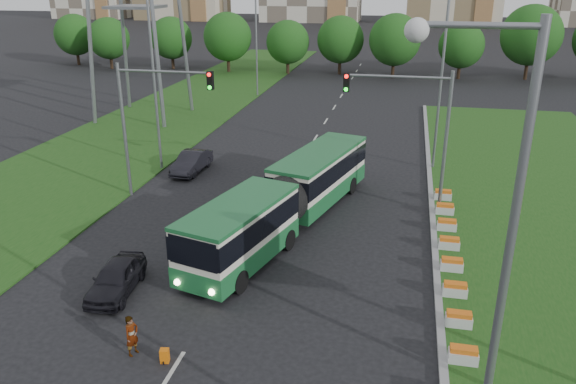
% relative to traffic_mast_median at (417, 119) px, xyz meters
% --- Properties ---
extents(ground, '(360.00, 360.00, 0.00)m').
position_rel_traffic_mast_median_xyz_m(ground, '(-4.78, -10.00, -5.35)').
color(ground, black).
rests_on(ground, ground).
extents(grass_median, '(14.00, 60.00, 0.15)m').
position_rel_traffic_mast_median_xyz_m(grass_median, '(8.22, -2.00, -5.27)').
color(grass_median, '#1B4914').
rests_on(grass_median, ground).
extents(median_kerb, '(0.30, 60.00, 0.18)m').
position_rel_traffic_mast_median_xyz_m(median_kerb, '(1.27, -2.00, -5.26)').
color(median_kerb, gray).
rests_on(median_kerb, ground).
extents(left_verge, '(12.00, 110.00, 0.10)m').
position_rel_traffic_mast_median_xyz_m(left_verge, '(-22.78, 15.00, -5.30)').
color(left_verge, '#1B4914').
rests_on(left_verge, ground).
extents(lane_markings, '(0.20, 100.00, 0.01)m').
position_rel_traffic_mast_median_xyz_m(lane_markings, '(-7.78, 10.00, -5.35)').
color(lane_markings, '#B5B6AE').
rests_on(lane_markings, ground).
extents(flower_planters, '(1.10, 20.30, 0.60)m').
position_rel_traffic_mast_median_xyz_m(flower_planters, '(1.92, -8.10, -4.90)').
color(flower_planters, silver).
rests_on(flower_planters, grass_median).
extents(traffic_mast_median, '(5.76, 0.32, 8.00)m').
position_rel_traffic_mast_median_xyz_m(traffic_mast_median, '(0.00, 0.00, 0.00)').
color(traffic_mast_median, gray).
rests_on(traffic_mast_median, ground).
extents(traffic_mast_left, '(5.76, 0.32, 8.00)m').
position_rel_traffic_mast_median_xyz_m(traffic_mast_left, '(-15.16, -1.00, 0.00)').
color(traffic_mast_left, gray).
rests_on(traffic_mast_left, ground).
extents(street_lamps, '(36.00, 60.00, 12.00)m').
position_rel_traffic_mast_median_xyz_m(street_lamps, '(-7.78, 0.00, 0.65)').
color(street_lamps, gray).
rests_on(street_lamps, ground).
extents(tree_line, '(120.00, 8.00, 9.00)m').
position_rel_traffic_mast_median_xyz_m(tree_line, '(5.22, 45.00, -0.85)').
color(tree_line, '#184F15').
rests_on(tree_line, ground).
extents(articulated_bus, '(2.59, 16.63, 2.74)m').
position_rel_traffic_mast_median_xyz_m(articulated_bus, '(-6.54, -3.69, -3.67)').
color(articulated_bus, silver).
rests_on(articulated_bus, ground).
extents(car_left_near, '(2.01, 4.11, 1.35)m').
position_rel_traffic_mast_median_xyz_m(car_left_near, '(-12.09, -11.61, -4.68)').
color(car_left_near, black).
rests_on(car_left_near, ground).
extents(car_left_far, '(1.66, 4.32, 1.41)m').
position_rel_traffic_mast_median_xyz_m(car_left_far, '(-14.67, 3.85, -4.65)').
color(car_left_far, black).
rests_on(car_left_far, ground).
extents(pedestrian, '(0.53, 0.65, 1.54)m').
position_rel_traffic_mast_median_xyz_m(pedestrian, '(-9.48, -15.36, -4.58)').
color(pedestrian, gray).
rests_on(pedestrian, ground).
extents(shopping_trolley, '(0.30, 0.32, 0.51)m').
position_rel_traffic_mast_median_xyz_m(shopping_trolley, '(-8.21, -15.55, -5.10)').
color(shopping_trolley, orange).
rests_on(shopping_trolley, ground).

